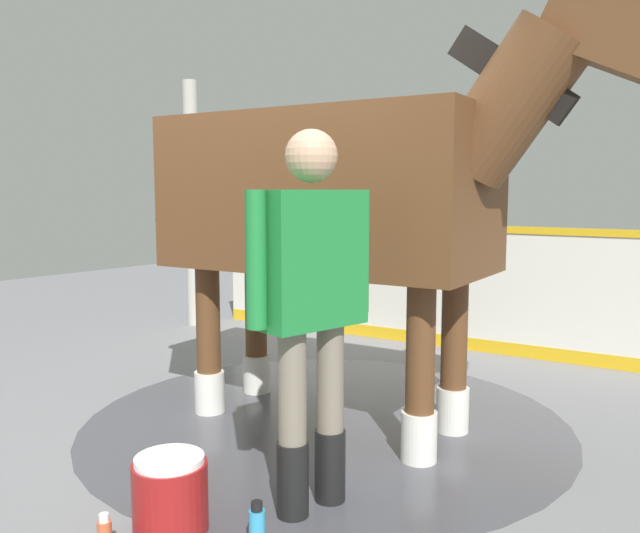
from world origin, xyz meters
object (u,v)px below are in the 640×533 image
Objects in this scene: horse at (342,196)px; bottle_shampoo at (257,528)px; wash_bucket at (170,494)px; handler at (312,293)px.

bottle_shampoo is (-1.40, -0.59, -1.36)m from horse.
horse is 2.04m from bottle_shampoo.
horse is 9.92× the size of wash_bucket.
bottle_shampoo is at bearing -73.45° from horse.
horse is at bearing 22.66° from bottle_shampoo.
wash_bucket is at bearing 105.22° from bottle_shampoo.
horse is at bearing -49.95° from handler.
horse reaches higher than bottle_shampoo.
bottle_shampoo is at bearing -74.78° from wash_bucket.
handler reaches higher than bottle_shampoo.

